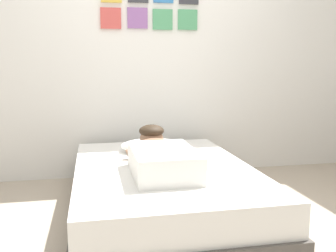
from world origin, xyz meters
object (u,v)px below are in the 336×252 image
Objects in this scene: pillow at (151,145)px; coffee_cup at (185,150)px; bed at (163,189)px; person_lying at (160,155)px; cell_phone at (145,163)px.

pillow reaches higher than coffee_cup.
pillow is at bearing 91.50° from bed.
pillow is 0.57× the size of person_lying.
pillow is 3.71× the size of cell_phone.
person_lying is at bearing -66.82° from cell_phone.
person_lying is 7.36× the size of coffee_cup.
coffee_cup is at bearing 50.56° from bed.
person_lying is 0.50m from coffee_cup.
cell_phone is at bearing -105.27° from pillow.
coffee_cup is (0.26, -0.18, -0.02)m from pillow.
pillow is at bearing 74.73° from cell_phone.
cell_phone is at bearing 145.71° from bed.
bed is 3.70× the size of pillow.
pillow is 0.59m from person_lying.
person_lying is (-0.03, -0.59, 0.05)m from pillow.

